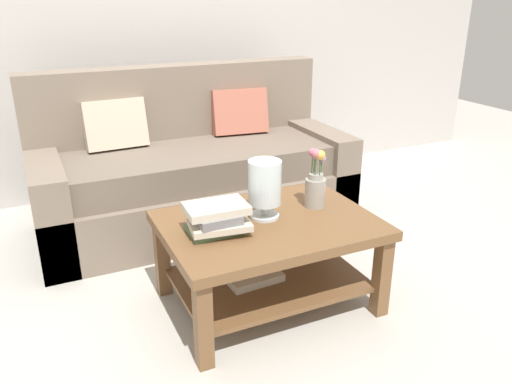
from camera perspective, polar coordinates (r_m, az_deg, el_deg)
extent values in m
plane|color=#B7B2A8|center=(3.07, -1.24, -8.55)|extent=(10.00, 10.00, 0.00)
cube|color=#BCB7B2|center=(4.23, -10.98, 18.63)|extent=(6.40, 0.12, 2.70)
cube|color=#7A6B5B|center=(3.59, -6.61, -0.82)|extent=(2.10, 0.90, 0.36)
cube|color=#6E6052|center=(3.47, -6.65, 3.28)|extent=(1.86, 0.74, 0.20)
cube|color=#7A6B5B|center=(3.75, -8.70, 8.55)|extent=(2.10, 0.20, 0.70)
cube|color=#7A6B5B|center=(3.40, -22.02, -1.48)|extent=(0.20, 0.90, 0.60)
cube|color=#7A6B5B|center=(3.93, 6.55, 3.03)|extent=(0.20, 0.90, 0.60)
cube|color=beige|center=(3.52, -15.47, 7.30)|extent=(0.41, 0.20, 0.34)
cube|color=#B26651|center=(3.76, -1.88, 8.96)|extent=(0.42, 0.23, 0.34)
cube|color=brown|center=(2.55, 1.42, -3.73)|extent=(1.05, 0.76, 0.05)
cube|color=brown|center=(2.26, -5.90, -14.57)|extent=(0.07, 0.07, 0.42)
cube|color=brown|center=(2.66, 13.83, -9.16)|extent=(0.07, 0.07, 0.42)
cube|color=brown|center=(2.79, -10.40, -7.22)|extent=(0.07, 0.07, 0.42)
cube|color=brown|center=(3.12, 6.48, -3.77)|extent=(0.07, 0.07, 0.42)
cube|color=brown|center=(2.70, 1.36, -9.68)|extent=(0.93, 0.64, 0.02)
cube|color=beige|center=(2.67, -0.42, -9.31)|extent=(0.29, 0.22, 0.04)
cube|color=#51704C|center=(2.43, -4.52, -4.14)|extent=(0.26, 0.17, 0.03)
cube|color=beige|center=(2.41, -4.13, -3.57)|extent=(0.30, 0.24, 0.03)
cube|color=slate|center=(2.40, -4.56, -2.66)|extent=(0.20, 0.22, 0.04)
cube|color=beige|center=(2.38, -4.47, -1.82)|extent=(0.30, 0.20, 0.04)
cylinder|color=silver|center=(2.58, 0.96, -2.64)|extent=(0.15, 0.15, 0.02)
cylinder|color=silver|center=(2.57, 0.96, -1.87)|extent=(0.04, 0.04, 0.06)
cylinder|color=silver|center=(2.51, 0.98, 1.09)|extent=(0.17, 0.17, 0.22)
sphere|color=#3D6075|center=(2.53, 0.47, -0.24)|extent=(0.04, 0.04, 0.04)
sphere|color=#993833|center=(2.56, 1.35, 0.08)|extent=(0.05, 0.05, 0.05)
cylinder|color=#9E998E|center=(2.70, 6.60, -0.08)|extent=(0.11, 0.11, 0.15)
cylinder|color=#9E998E|center=(2.67, 6.69, 1.75)|extent=(0.08, 0.08, 0.03)
cylinder|color=#426638|center=(2.68, 7.31, 2.84)|extent=(0.01, 0.01, 0.06)
sphere|color=#B28CB7|center=(2.66, 7.35, 3.75)|extent=(0.04, 0.04, 0.04)
cylinder|color=#426638|center=(2.68, 6.52, 3.19)|extent=(0.01, 0.01, 0.09)
sphere|color=silver|center=(2.66, 6.57, 4.34)|extent=(0.04, 0.04, 0.04)
cylinder|color=#426638|center=(2.65, 6.28, 3.13)|extent=(0.01, 0.01, 0.10)
sphere|color=#C66B7A|center=(2.64, 6.34, 4.41)|extent=(0.04, 0.04, 0.04)
cylinder|color=#426638|center=(2.63, 6.67, 2.91)|extent=(0.01, 0.01, 0.10)
sphere|color=#C66B7A|center=(2.61, 6.73, 4.25)|extent=(0.05, 0.05, 0.05)
cylinder|color=#426638|center=(2.63, 7.14, 2.83)|extent=(0.01, 0.01, 0.09)
sphere|color=gold|center=(2.61, 7.20, 4.11)|extent=(0.05, 0.05, 0.05)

